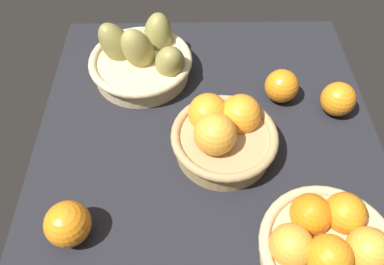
# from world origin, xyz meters

# --- Properties ---
(market_tray) EXTENTS (0.84, 0.72, 0.03)m
(market_tray) POSITION_xyz_m (0.00, 0.00, 0.01)
(market_tray) COLOR black
(market_tray) RESTS_ON ground
(basket_near_left_pears) EXTENTS (0.24, 0.24, 0.15)m
(basket_near_left_pears) POSITION_xyz_m (-0.22, -0.15, 0.07)
(basket_near_left_pears) COLOR #D3BC8C
(basket_near_left_pears) RESTS_ON market_tray
(basket_far_right) EXTENTS (0.22, 0.22, 0.11)m
(basket_far_right) POSITION_xyz_m (0.23, 0.18, 0.08)
(basket_far_right) COLOR tan
(basket_far_right) RESTS_ON market_tray
(basket_center) EXTENTS (0.21, 0.21, 0.12)m
(basket_center) POSITION_xyz_m (0.00, 0.03, 0.08)
(basket_center) COLOR tan
(basket_center) RESTS_ON market_tray
(loose_orange_front_gap) EXTENTS (0.07, 0.07, 0.07)m
(loose_orange_front_gap) POSITION_xyz_m (-0.13, 0.17, 0.07)
(loose_orange_front_gap) COLOR orange
(loose_orange_front_gap) RESTS_ON market_tray
(loose_orange_back_gap) EXTENTS (0.07, 0.07, 0.07)m
(loose_orange_back_gap) POSITION_xyz_m (-0.09, 0.28, 0.07)
(loose_orange_back_gap) COLOR orange
(loose_orange_back_gap) RESTS_ON market_tray
(loose_orange_side_gap) EXTENTS (0.08, 0.08, 0.08)m
(loose_orange_side_gap) POSITION_xyz_m (0.19, -0.25, 0.07)
(loose_orange_side_gap) COLOR orange
(loose_orange_side_gap) RESTS_ON market_tray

